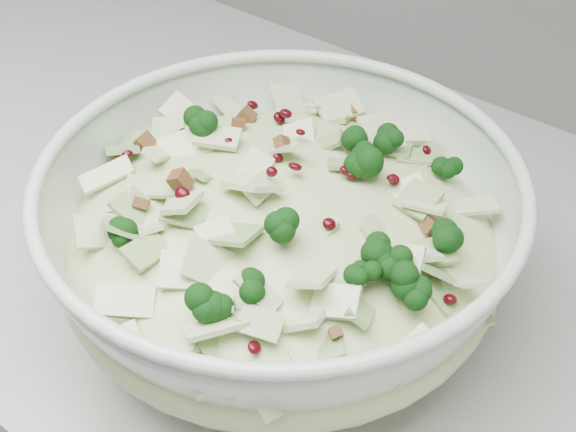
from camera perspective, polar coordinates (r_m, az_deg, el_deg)
name	(u,v)px	position (r m, az deg, el deg)	size (l,w,h in m)	color
counter	(190,411)	(1.13, -7.01, -13.60)	(3.60, 0.60, 0.90)	#A4A4A0
mixing_bowl	(281,243)	(0.58, -0.51, -1.95)	(0.40, 0.40, 0.14)	silver
salad	(281,220)	(0.57, -0.53, -0.31)	(0.37, 0.37, 0.14)	beige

